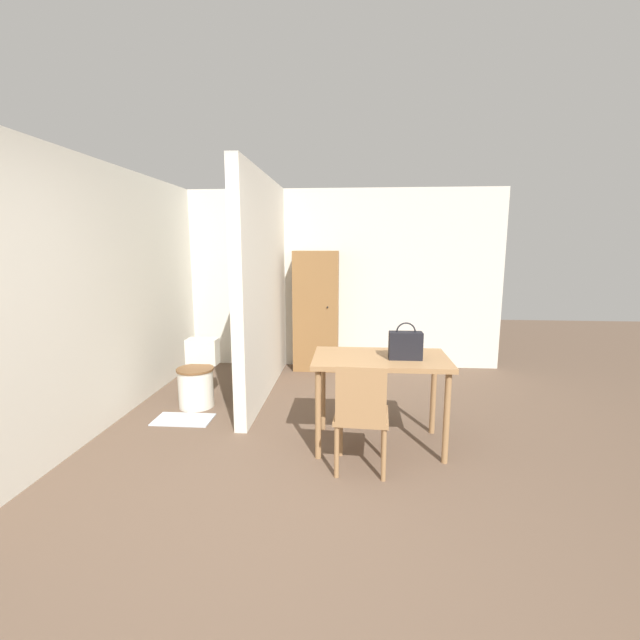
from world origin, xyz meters
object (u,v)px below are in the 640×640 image
Objects in this scene: handbag at (405,345)px; wooden_cabinet at (316,311)px; dining_table at (380,368)px; wooden_chair at (361,413)px; toilet at (198,379)px.

wooden_cabinet reaches higher than handbag.
dining_table is 2.43m from wooden_cabinet.
toilet is (-1.75, 1.30, -0.18)m from wooden_chair.
wooden_cabinet reaches higher than wooden_chair.
handbag is 0.19× the size of wooden_cabinet.
toilet is 0.42× the size of wooden_cabinet.
wooden_cabinet is (-0.58, 2.78, 0.35)m from wooden_chair.
dining_table is 0.30m from handbag.
handbag is (2.11, -0.88, 0.62)m from toilet.
wooden_cabinet is at bearing 111.71° from handbag.
wooden_chair is at bearing -131.38° from handbag.
wooden_cabinet is (1.17, 1.48, 0.53)m from toilet.
wooden_chair reaches higher than dining_table.
wooden_cabinet is (-0.74, 2.31, 0.13)m from dining_table.
wooden_chair is at bearing -109.64° from dining_table.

